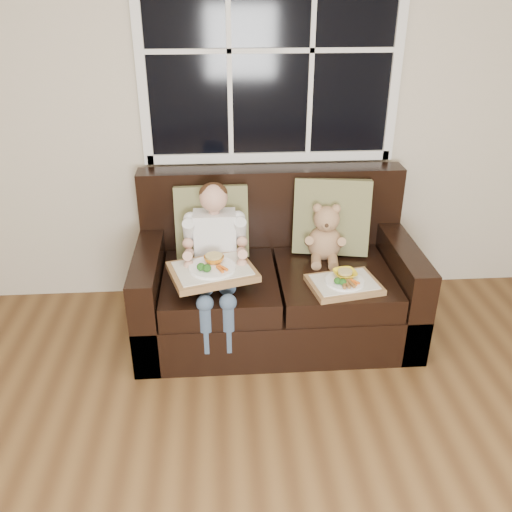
{
  "coord_description": "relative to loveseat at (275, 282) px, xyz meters",
  "views": [
    {
      "loc": [
        -0.05,
        -0.96,
        2.04
      ],
      "look_at": [
        0.15,
        1.85,
        0.59
      ],
      "focal_mm": 38.0,
      "sensor_mm": 36.0,
      "label": 1
    }
  ],
  "objects": [
    {
      "name": "room_walls",
      "position": [
        -0.28,
        -2.02,
        1.28
      ],
      "size": [
        4.52,
        5.02,
        2.71
      ],
      "color": "beige",
      "rests_on": "ground"
    },
    {
      "name": "window_back",
      "position": [
        0.0,
        0.46,
        1.34
      ],
      "size": [
        1.62,
        0.04,
        1.37
      ],
      "color": "black",
      "rests_on": "room_walls"
    },
    {
      "name": "loveseat",
      "position": [
        0.0,
        0.0,
        0.0
      ],
      "size": [
        1.7,
        0.92,
        0.96
      ],
      "color": "black",
      "rests_on": "ground"
    },
    {
      "name": "pillow_left",
      "position": [
        -0.39,
        0.15,
        0.37
      ],
      "size": [
        0.46,
        0.22,
        0.47
      ],
      "rotation": [
        -0.21,
        0.0,
        0.03
      ],
      "color": "olive",
      "rests_on": "loveseat"
    },
    {
      "name": "pillow_right",
      "position": [
        0.37,
        0.15,
        0.38
      ],
      "size": [
        0.51,
        0.3,
        0.49
      ],
      "rotation": [
        -0.21,
        0.0,
        -0.19
      ],
      "color": "olive",
      "rests_on": "loveseat"
    },
    {
      "name": "child",
      "position": [
        -0.37,
        -0.12,
        0.33
      ],
      "size": [
        0.37,
        0.59,
        0.83
      ],
      "color": "silver",
      "rests_on": "loveseat"
    },
    {
      "name": "teddy_bear",
      "position": [
        0.32,
        0.05,
        0.29
      ],
      "size": [
        0.24,
        0.3,
        0.38
      ],
      "rotation": [
        0.0,
        0.0,
        -0.15
      ],
      "color": "#AC7E5B",
      "rests_on": "loveseat"
    },
    {
      "name": "tray_left",
      "position": [
        -0.39,
        -0.3,
        0.27
      ],
      "size": [
        0.54,
        0.47,
        0.11
      ],
      "rotation": [
        0.0,
        0.0,
        0.29
      ],
      "color": "#8C623F",
      "rests_on": "child"
    },
    {
      "name": "tray_right",
      "position": [
        0.36,
        -0.33,
        0.17
      ],
      "size": [
        0.44,
        0.36,
        0.09
      ],
      "rotation": [
        0.0,
        0.0,
        0.18
      ],
      "color": "#8C623F",
      "rests_on": "loveseat"
    }
  ]
}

